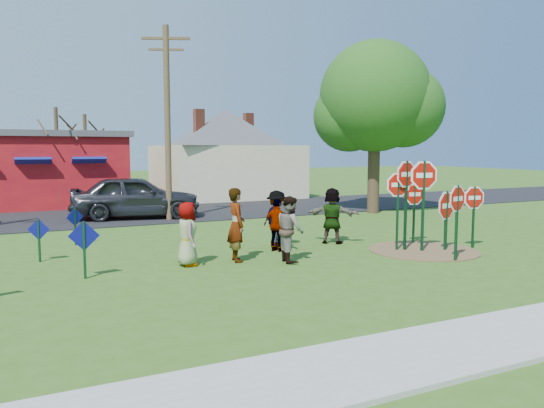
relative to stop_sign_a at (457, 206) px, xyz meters
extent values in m
plane|color=#345518|center=(-4.25, 2.50, -1.51)|extent=(120.00, 120.00, 0.00)
cube|color=#9E9E99|center=(-4.25, -4.70, -1.47)|extent=(22.00, 1.80, 0.08)
cube|color=black|center=(-4.25, 14.00, -1.49)|extent=(120.00, 7.50, 0.04)
cylinder|color=brown|center=(0.25, 1.50, -1.49)|extent=(3.20, 3.20, 0.03)
cube|color=maroon|center=(-9.75, 20.50, 0.29)|extent=(9.00, 7.00, 3.60)
cube|color=#4C4C51|center=(-9.75, 20.50, 2.24)|extent=(9.40, 7.40, 0.30)
cube|color=navy|center=(-9.75, 16.90, 0.89)|extent=(1.60, 0.78, 0.45)
cube|color=navy|center=(-7.25, 16.90, 0.89)|extent=(1.60, 0.78, 0.45)
cube|color=beige|center=(1.25, 20.50, 0.09)|extent=(8.00, 7.00, 3.20)
pyramid|color=#4C4C51|center=(1.25, 20.50, 3.89)|extent=(9.40, 9.40, 2.20)
cube|color=brown|center=(-0.75, 19.50, 3.09)|extent=(0.55, 0.55, 1.40)
cube|color=brown|center=(3.25, 21.50, 3.09)|extent=(0.55, 0.55, 1.40)
cube|color=#0F391D|center=(0.00, 0.00, -0.48)|extent=(0.07, 0.08, 2.05)
cylinder|color=white|center=(0.00, 0.00, 0.19)|extent=(0.96, 0.25, 0.99)
cylinder|color=#AC1006|center=(0.00, 0.00, 0.19)|extent=(0.83, 0.22, 0.85)
cube|color=white|center=(0.00, 0.00, 0.19)|extent=(0.42, 0.11, 0.12)
cube|color=#0F391D|center=(-0.45, 1.88, -0.35)|extent=(0.07, 0.08, 2.32)
cylinder|color=white|center=(-0.45, 1.88, 0.45)|extent=(0.95, 0.26, 0.98)
cylinder|color=#AC1006|center=(-0.45, 1.88, 0.45)|extent=(0.82, 0.23, 0.85)
cube|color=white|center=(-0.45, 1.88, 0.45)|extent=(0.42, 0.11, 0.12)
cylinder|color=gold|center=(-0.45, 1.88, 0.45)|extent=(0.95, 0.26, 0.98)
cube|color=#0F391D|center=(0.12, 1.43, -0.17)|extent=(0.08, 0.09, 2.66)
cylinder|color=white|center=(0.12, 1.43, 0.74)|extent=(1.12, 0.28, 1.15)
cylinder|color=#AC1006|center=(0.12, 1.43, 0.74)|extent=(0.97, 0.25, 0.99)
cube|color=white|center=(0.12, 1.43, 0.74)|extent=(0.49, 0.12, 0.14)
cube|color=#0F391D|center=(0.77, 2.58, -0.54)|extent=(0.06, 0.07, 1.92)
cylinder|color=white|center=(0.77, 2.58, 0.08)|extent=(0.94, 0.13, 0.94)
cylinder|color=#AC1006|center=(0.77, 2.58, 0.08)|extent=(0.81, 0.12, 0.81)
cube|color=white|center=(0.77, 2.58, 0.08)|extent=(0.41, 0.06, 0.12)
cylinder|color=gold|center=(0.77, 2.58, 0.08)|extent=(0.93, 0.13, 0.94)
cube|color=#0F391D|center=(0.86, 1.27, -0.62)|extent=(0.08, 0.09, 1.77)
cylinder|color=white|center=(0.86, 1.27, -0.16)|extent=(1.13, 0.36, 1.17)
cylinder|color=#AC1006|center=(0.86, 1.27, -0.16)|extent=(0.98, 0.31, 1.01)
cube|color=white|center=(0.86, 1.27, -0.16)|extent=(0.50, 0.15, 0.15)
cube|color=#0F391D|center=(1.82, 1.14, -0.56)|extent=(0.06, 0.07, 1.89)
cylinder|color=white|center=(1.82, 1.14, 0.04)|extent=(0.93, 0.19, 0.94)
cylinder|color=#AC1006|center=(1.82, 1.14, 0.04)|extent=(0.80, 0.17, 0.81)
cube|color=white|center=(1.82, 1.14, 0.04)|extent=(0.41, 0.08, 0.12)
cylinder|color=gold|center=(1.82, 1.14, 0.04)|extent=(0.93, 0.18, 0.94)
cube|color=#0F391D|center=(-0.23, 1.78, -0.17)|extent=(0.07, 0.08, 2.66)
cylinder|color=white|center=(-0.23, 1.78, 0.76)|extent=(1.07, 0.18, 1.08)
cylinder|color=#AC1006|center=(-0.23, 1.78, 0.76)|extent=(0.92, 0.16, 0.93)
cube|color=white|center=(-0.23, 1.78, 0.76)|extent=(0.47, 0.08, 0.13)
cube|color=#0F391D|center=(-9.18, 2.35, -0.83)|extent=(0.07, 0.08, 1.34)
cube|color=#0B0D64|center=(-9.18, 2.35, -0.50)|extent=(0.70, 0.15, 0.71)
cube|color=#0F391D|center=(-10.05, 4.80, -0.93)|extent=(0.06, 0.07, 1.15)
cube|color=#0B0D64|center=(-10.05, 4.80, -0.63)|extent=(0.54, 0.24, 0.58)
cube|color=#0F391D|center=(-8.93, 6.99, -0.93)|extent=(0.06, 0.07, 1.16)
cube|color=#0B0D64|center=(-8.93, 6.99, -0.62)|extent=(0.53, 0.25, 0.57)
imported|color=#3E4691|center=(-6.62, 2.63, -0.68)|extent=(0.59, 0.85, 1.66)
imported|color=#286D5C|center=(-5.29, 2.57, -0.52)|extent=(0.55, 0.77, 1.98)
imported|color=brown|center=(-4.00, 1.91, -0.62)|extent=(0.79, 0.95, 1.77)
imported|color=#343439|center=(-3.44, 3.86, -0.63)|extent=(0.65, 1.13, 1.75)
imported|color=#442A58|center=(-3.68, 3.34, -0.73)|extent=(0.81, 0.97, 1.55)
imported|color=#1A522E|center=(-1.53, 3.74, -0.61)|extent=(1.59, 1.51, 1.79)
imported|color=#2C2C30|center=(-5.92, 12.52, -0.55)|extent=(5.72, 3.16, 1.84)
cylinder|color=#4C3823|center=(-4.77, 11.36, 2.50)|extent=(0.25, 0.25, 8.01)
cube|color=#4C3823|center=(-4.77, 11.36, 5.97)|extent=(1.84, 0.87, 0.11)
cube|color=#4C3823|center=(-4.77, 11.36, 5.53)|extent=(1.35, 0.64, 0.09)
cylinder|color=#382819|center=(4.58, 9.81, 0.66)|extent=(0.55, 0.55, 4.33)
sphere|color=#184512|center=(4.58, 9.81, 3.91)|extent=(5.12, 5.12, 5.12)
sphere|color=#184512|center=(5.76, 9.22, 3.42)|extent=(3.74, 3.74, 3.74)
sphere|color=#184512|center=(3.69, 10.60, 3.02)|extent=(3.35, 3.35, 3.35)
cylinder|color=#382819|center=(-8.67, 17.09, 0.98)|extent=(0.18, 0.18, 4.98)
cylinder|color=#382819|center=(-7.34, 17.37, 0.84)|extent=(0.18, 0.18, 4.70)
camera|label=1|loc=(-10.54, -10.44, 1.51)|focal=35.00mm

